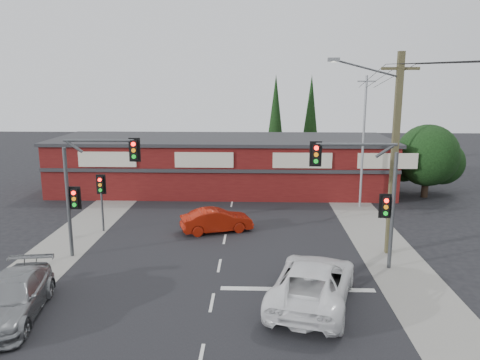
{
  "coord_description": "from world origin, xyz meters",
  "views": [
    {
      "loc": [
        1.71,
        -19.9,
        8.63
      ],
      "look_at": [
        0.92,
        3.0,
        3.76
      ],
      "focal_mm": 35.0,
      "sensor_mm": 36.0,
      "label": 1
    }
  ],
  "objects_px": {
    "silver_suv": "(12,298)",
    "red_sedan": "(217,220)",
    "shop_building": "(222,164)",
    "utility_pole": "(392,148)",
    "white_suv": "(313,282)"
  },
  "relations": [
    {
      "from": "silver_suv",
      "to": "red_sedan",
      "type": "height_order",
      "value": "silver_suv"
    },
    {
      "from": "shop_building",
      "to": "utility_pole",
      "type": "bearing_deg",
      "value": -56.24
    },
    {
      "from": "white_suv",
      "to": "red_sedan",
      "type": "distance_m",
      "value": 9.89
    },
    {
      "from": "white_suv",
      "to": "shop_building",
      "type": "xyz_separation_m",
      "value": [
        -4.98,
        19.62,
        1.27
      ]
    },
    {
      "from": "silver_suv",
      "to": "utility_pole",
      "type": "distance_m",
      "value": 17.85
    },
    {
      "from": "red_sedan",
      "to": "utility_pole",
      "type": "relative_size",
      "value": 0.41
    },
    {
      "from": "shop_building",
      "to": "utility_pole",
      "type": "relative_size",
      "value": 2.73
    },
    {
      "from": "white_suv",
      "to": "utility_pole",
      "type": "relative_size",
      "value": 0.62
    },
    {
      "from": "silver_suv",
      "to": "red_sedan",
      "type": "relative_size",
      "value": 1.28
    },
    {
      "from": "red_sedan",
      "to": "shop_building",
      "type": "relative_size",
      "value": 0.15
    },
    {
      "from": "white_suv",
      "to": "red_sedan",
      "type": "relative_size",
      "value": 1.5
    },
    {
      "from": "white_suv",
      "to": "utility_pole",
      "type": "xyz_separation_m",
      "value": [
        4.38,
        5.63,
        4.54
      ]
    },
    {
      "from": "white_suv",
      "to": "red_sedan",
      "type": "xyz_separation_m",
      "value": [
        -4.55,
        8.78,
        -0.18
      ]
    },
    {
      "from": "silver_suv",
      "to": "shop_building",
      "type": "distance_m",
      "value": 22.16
    },
    {
      "from": "silver_suv",
      "to": "shop_building",
      "type": "height_order",
      "value": "shop_building"
    }
  ]
}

